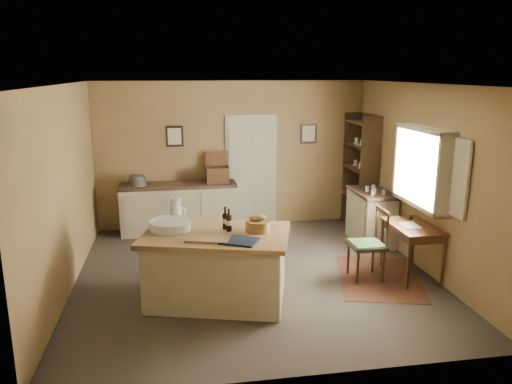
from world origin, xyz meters
TOP-DOWN VIEW (x-y plane):
  - ground at (0.00, 0.00)m, footprint 5.00×5.00m
  - wall_back at (0.00, 2.50)m, footprint 5.00×0.10m
  - wall_front at (0.00, -2.50)m, footprint 5.00×0.10m
  - wall_left at (-2.50, 0.00)m, footprint 0.10×5.00m
  - wall_right at (2.50, 0.00)m, footprint 0.10×5.00m
  - ceiling at (0.00, 0.00)m, footprint 5.00×5.00m
  - door at (0.35, 2.47)m, footprint 0.97×0.06m
  - framed_prints at (0.20, 2.48)m, footprint 2.82×0.02m
  - window at (2.42, -0.20)m, footprint 0.25×1.99m
  - work_island at (-0.60, -0.70)m, footprint 2.04×1.60m
  - sideboard at (-1.01, 2.20)m, footprint 2.08×0.59m
  - rug at (1.75, -0.40)m, footprint 1.48×1.83m
  - writing_desk at (2.20, -0.40)m, footprint 0.58×0.95m
  - desk_chair at (1.54, -0.37)m, footprint 0.47×0.47m
  - right_cabinet at (2.20, 1.09)m, footprint 0.57×1.02m
  - shelving_unit at (2.35, 1.96)m, footprint 0.36×0.95m

SIDE VIEW (x-z plane):
  - ground at x=0.00m, z-range 0.00..0.00m
  - rug at x=1.75m, z-range 0.00..0.01m
  - right_cabinet at x=2.20m, z-range -0.04..0.95m
  - sideboard at x=-1.01m, z-range -0.11..1.07m
  - work_island at x=-0.60m, z-range -0.12..1.08m
  - desk_chair at x=1.54m, z-range 0.00..1.00m
  - writing_desk at x=2.20m, z-range 0.26..1.08m
  - shelving_unit at x=2.35m, z-range 0.00..2.11m
  - door at x=0.35m, z-range 0.00..2.11m
  - wall_back at x=0.00m, z-range 0.00..2.70m
  - wall_front at x=0.00m, z-range 0.00..2.70m
  - wall_left at x=-2.50m, z-range 0.00..2.70m
  - wall_right at x=2.50m, z-range 0.00..2.70m
  - window at x=2.42m, z-range 0.99..2.11m
  - framed_prints at x=0.20m, z-range 1.53..1.91m
  - ceiling at x=0.00m, z-range 2.70..2.70m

